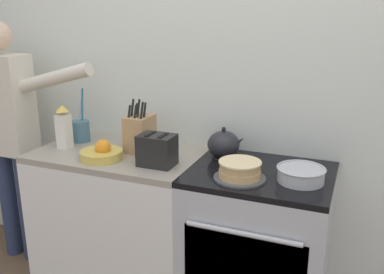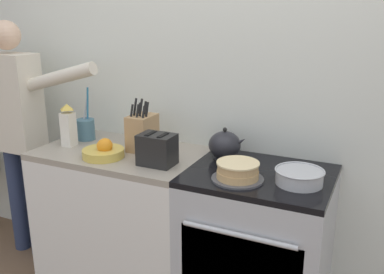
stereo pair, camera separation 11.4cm
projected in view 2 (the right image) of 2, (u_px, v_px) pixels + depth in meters
The scene contains 12 objects.
wall_back at pixel (238, 78), 2.39m from camera, with size 8.00×0.04×2.60m.
counter_cabinet at pixel (124, 219), 2.61m from camera, with size 0.95×0.59×0.88m.
stove_range at pixel (256, 251), 2.27m from camera, with size 0.72×0.62×0.88m.
layer_cake at pixel (238, 172), 2.04m from camera, with size 0.25×0.25×0.09m.
tea_kettle at pixel (225, 145), 2.33m from camera, with size 0.22×0.18×0.17m.
mixing_bowl at pixel (299, 177), 2.00m from camera, with size 0.23×0.23×0.07m.
knife_block at pixel (142, 132), 2.46m from camera, with size 0.13×0.18×0.30m.
utensil_crock at pixel (86, 129), 2.67m from camera, with size 0.11×0.11×0.33m.
fruit_bowl at pixel (104, 151), 2.36m from camera, with size 0.23×0.23×0.11m.
toaster at pixel (157, 150), 2.24m from camera, with size 0.20×0.14×0.17m.
milk_carton at pixel (68, 126), 2.53m from camera, with size 0.07×0.07×0.26m.
person_baker at pixel (17, 122), 2.82m from camera, with size 0.92×0.20×1.61m.
Camera 2 is at (0.78, -1.66, 1.67)m, focal length 40.00 mm.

